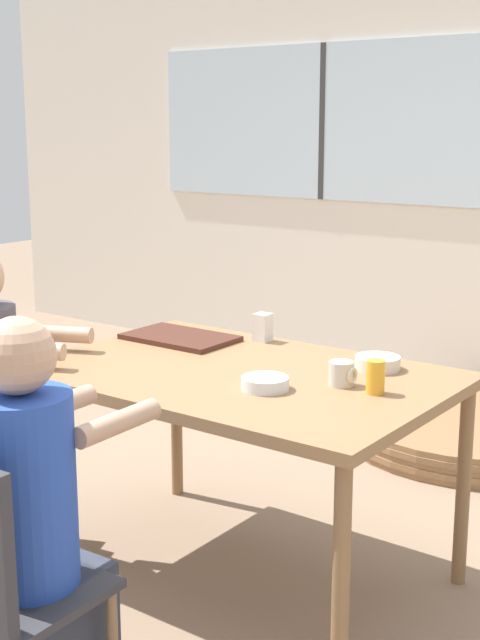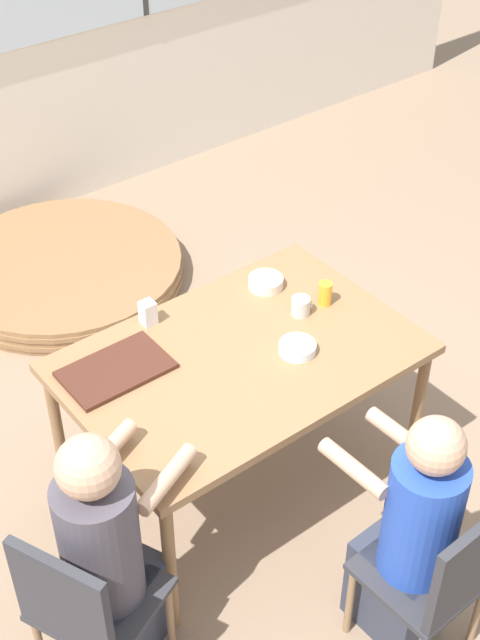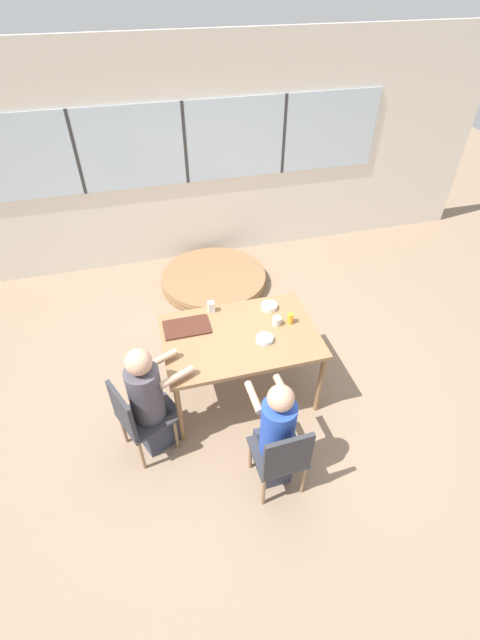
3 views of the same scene
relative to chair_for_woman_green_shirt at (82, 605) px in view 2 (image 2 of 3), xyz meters
The scene contains 13 objects.
ground_plane 1.23m from the chair_for_woman_green_shirt, 23.60° to the left, with size 16.00×16.00×0.00m, color #8C725B.
dining_table 1.14m from the chair_for_woman_green_shirt, 23.60° to the left, with size 1.42×0.95×0.77m.
chair_for_woman_green_shirt is the anchor object (origin of this frame).
chair_for_man_blue_shirt 1.26m from the chair_for_woman_green_shirt, 32.17° to the right, with size 0.41×0.41×0.84m.
person_woman_green_shirt 0.17m from the chair_for_woman_green_shirt, 23.60° to the left, with size 0.58×0.46×1.17m.
person_man_blue_shirt 1.18m from the chair_for_woman_green_shirt, 25.71° to the right, with size 0.31×0.52×1.14m.
food_tray_dark 0.93m from the chair_for_woman_green_shirt, 49.39° to the left, with size 0.43×0.27×0.02m.
coffee_mug 1.52m from the chair_for_woman_green_shirt, 19.74° to the left, with size 0.09×0.08×0.08m.
juice_glass 1.64m from the chair_for_woman_green_shirt, 17.83° to the left, with size 0.06×0.06×0.11m.
milk_carton_small 1.24m from the chair_for_woman_green_shirt, 45.09° to the left, with size 0.06×0.06×0.11m.
bowl_white_shallow 1.62m from the chair_for_woman_green_shirt, 28.00° to the left, with size 0.16×0.16×0.05m.
bowl_cereal 1.30m from the chair_for_woman_green_shirt, 14.63° to the left, with size 0.15×0.15×0.04m.
folded_table_stack 2.64m from the chair_for_woman_green_shirt, 63.44° to the left, with size 1.41×1.41×0.15m.
Camera 2 is at (-1.68, -2.17, 3.16)m, focal length 50.00 mm.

